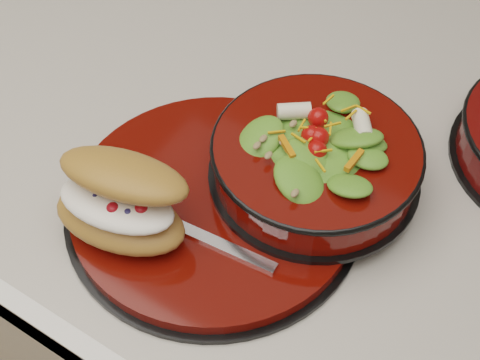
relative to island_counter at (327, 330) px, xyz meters
The scene contains 5 objects.
island_counter is the anchor object (origin of this frame).
dinner_plate 0.49m from the island_counter, 121.83° to the right, with size 0.32×0.32×0.02m.
salad_bowl 0.51m from the island_counter, 108.44° to the right, with size 0.23×0.23×0.09m.
croissant 0.58m from the island_counter, 122.91° to the right, with size 0.15×0.11×0.08m.
fork 0.52m from the island_counter, 113.58° to the right, with size 0.17×0.03×0.00m.
Camera 1 is at (0.15, -0.51, 1.47)m, focal length 50.00 mm.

